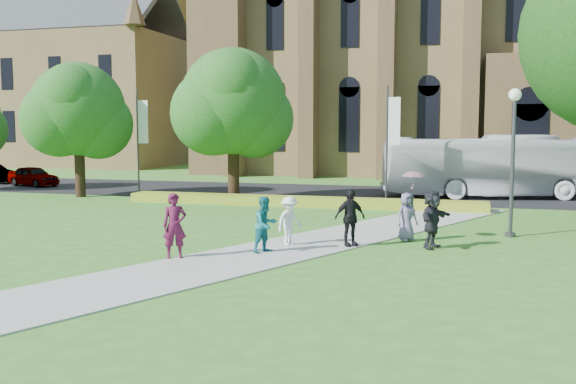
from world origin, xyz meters
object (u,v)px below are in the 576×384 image
(tour_coach, at_px, (496,166))
(pedestrian_0, at_px, (175,226))
(streetlamp, at_px, (513,144))
(car_0, at_px, (33,176))

(tour_coach, bearing_deg, pedestrian_0, 142.21)
(streetlamp, height_order, tour_coach, streetlamp)
(streetlamp, relative_size, pedestrian_0, 2.73)
(streetlamp, relative_size, car_0, 1.34)
(car_0, distance_m, pedestrian_0, 27.38)
(streetlamp, distance_m, car_0, 31.91)
(streetlamp, xyz_separation_m, car_0, (-29.31, 12.36, -2.61))
(pedestrian_0, bearing_deg, tour_coach, 33.50)
(pedestrian_0, bearing_deg, streetlamp, 4.35)
(tour_coach, xyz_separation_m, pedestrian_0, (-9.73, -20.06, -0.75))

